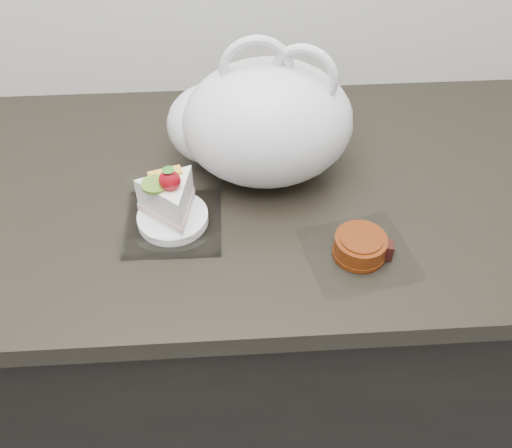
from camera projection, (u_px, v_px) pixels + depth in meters
counter at (202, 330)px, 1.33m from camera, size 2.04×0.64×0.90m
cake_tray at (171, 209)px, 0.92m from camera, size 0.16×0.16×0.12m
mooncake_wrap at (361, 248)px, 0.89m from camera, size 0.19×0.18×0.04m
plastic_bag at (257, 123)px, 0.96m from camera, size 0.35×0.27×0.27m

